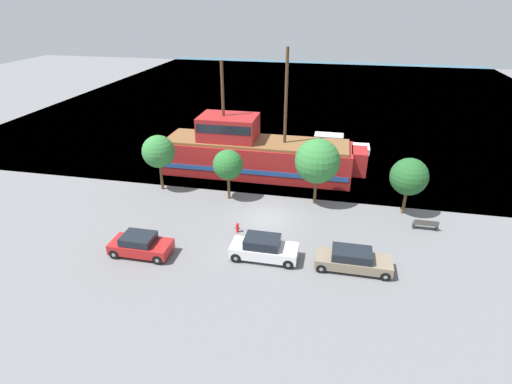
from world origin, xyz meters
TOP-DOWN VIEW (x-y plane):
  - ground_plane at (0.00, 0.00)m, footprint 160.00×160.00m
  - water_surface at (0.00, 44.00)m, footprint 80.00×80.00m
  - pirate_ship at (-2.88, 8.50)m, footprint 19.33×4.72m
  - moored_boat_dockside at (4.36, 16.64)m, footprint 7.88×2.23m
  - parked_car_curb_front at (0.71, -5.27)m, footprint 4.41×1.84m
  - parked_car_curb_mid at (-7.48, -6.49)m, footprint 4.06×1.92m
  - parked_car_curb_rear at (6.46, -5.25)m, footprint 4.78×1.79m
  - fire_hydrant at (-1.80, -2.44)m, footprint 0.42×0.25m
  - bench_promenade_east at (11.84, 0.75)m, footprint 1.76×0.45m
  - tree_row_east at (-10.22, 3.28)m, footprint 2.84×2.84m
  - tree_row_mideast at (-3.85, 2.72)m, footprint 2.53×2.53m
  - tree_row_midwest at (3.43, 3.33)m, footprint 3.63×3.63m
  - tree_row_west at (10.51, 3.07)m, footprint 2.91×2.91m

SIDE VIEW (x-z plane):
  - ground_plane at x=0.00m, z-range 0.00..0.00m
  - water_surface at x=0.00m, z-range 0.00..0.00m
  - fire_hydrant at x=-1.80m, z-range 0.03..0.79m
  - bench_promenade_east at x=11.84m, z-range 0.02..0.87m
  - moored_boat_dockside at x=4.36m, z-range -0.25..1.54m
  - parked_car_curb_rear at x=6.46m, z-range -0.01..1.42m
  - parked_car_curb_mid at x=-7.48m, z-range 0.00..1.48m
  - parked_car_curb_front at x=0.71m, z-range -0.02..1.60m
  - pirate_ship at x=-2.88m, z-range -3.84..8.03m
  - tree_row_mideast at x=-3.85m, z-range 0.92..5.31m
  - tree_row_west at x=10.51m, z-range 0.86..5.51m
  - tree_row_east at x=-10.22m, z-range 1.07..6.09m
  - tree_row_midwest at x=3.43m, z-range 0.99..6.61m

